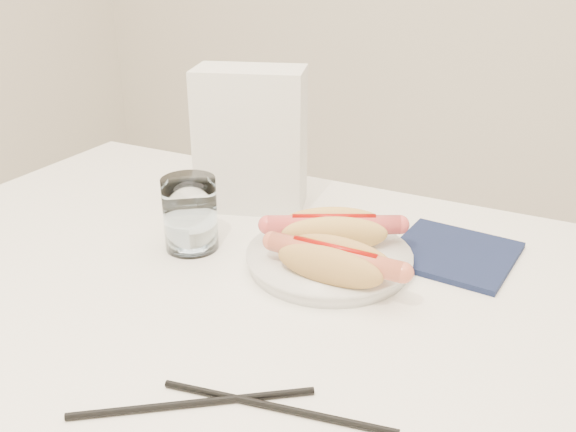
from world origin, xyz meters
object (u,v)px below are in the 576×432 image
at_px(plate, 329,260).
at_px(napkin_box, 251,139).
at_px(water_glass, 190,214).
at_px(hotdog_right, 334,261).
at_px(hotdog_left, 334,230).
at_px(table, 270,342).

bearing_deg(plate, napkin_box, 145.44).
bearing_deg(water_glass, hotdog_right, -3.93).
bearing_deg(hotdog_left, water_glass, 172.00).
distance_m(plate, water_glass, 0.20).
bearing_deg(hotdog_left, table, -126.89).
xyz_separation_m(table, plate, (0.03, 0.11, 0.07)).
relative_size(hotdog_left, hotdog_right, 0.98).
distance_m(table, water_glass, 0.21).
height_order(plate, hotdog_right, hotdog_right).
relative_size(hotdog_left, napkin_box, 0.76).
bearing_deg(plate, hotdog_right, -61.05).
distance_m(hotdog_left, hotdog_right, 0.09).
height_order(water_glass, napkin_box, napkin_box).
xyz_separation_m(plate, napkin_box, (-0.19, 0.13, 0.10)).
xyz_separation_m(plate, hotdog_right, (0.03, -0.05, 0.03)).
bearing_deg(water_glass, table, -24.17).
height_order(table, napkin_box, napkin_box).
relative_size(table, water_glass, 11.78).
height_order(plate, water_glass, water_glass).
bearing_deg(napkin_box, hotdog_right, -58.49).
bearing_deg(napkin_box, hotdog_left, -48.01).
bearing_deg(napkin_box, table, -74.77).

